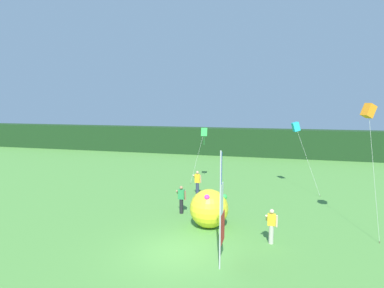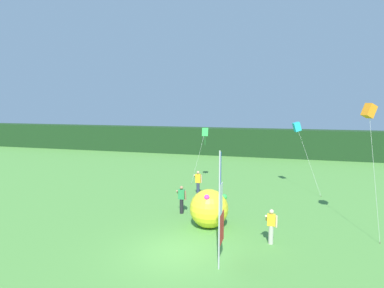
{
  "view_description": "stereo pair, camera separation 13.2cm",
  "coord_description": "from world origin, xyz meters",
  "px_view_note": "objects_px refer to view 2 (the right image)",
  "views": [
    {
      "loc": [
        4.18,
        -12.89,
        6.39
      ],
      "look_at": [
        -0.21,
        3.41,
        4.29
      ],
      "focal_mm": 31.08,
      "sensor_mm": 36.0,
      "label": 1
    },
    {
      "loc": [
        4.3,
        -12.85,
        6.39
      ],
      "look_at": [
        -0.21,
        3.41,
        4.29
      ],
      "focal_mm": 31.08,
      "sensor_mm": 36.0,
      "label": 2
    }
  ],
  "objects_px": {
    "banner_flag": "(221,211)",
    "person_far_left": "(182,199)",
    "person_mid_field": "(271,226)",
    "inflatable_balloon": "(209,208)",
    "kite_cyan_box_1": "(297,127)",
    "kite_orange_box_2": "(369,111)",
    "kite_green_diamond_0": "(204,135)",
    "person_near_banner": "(198,182)"
  },
  "relations": [
    {
      "from": "banner_flag",
      "to": "person_far_left",
      "type": "relative_size",
      "value": 2.84
    },
    {
      "from": "person_near_banner",
      "to": "inflatable_balloon",
      "type": "xyz_separation_m",
      "value": [
        2.05,
        -5.69,
        0.09
      ]
    },
    {
      "from": "inflatable_balloon",
      "to": "kite_cyan_box_1",
      "type": "height_order",
      "value": "kite_cyan_box_1"
    },
    {
      "from": "person_far_left",
      "to": "kite_green_diamond_0",
      "type": "distance_m",
      "value": 8.54
    },
    {
      "from": "person_mid_field",
      "to": "inflatable_balloon",
      "type": "height_order",
      "value": "inflatable_balloon"
    },
    {
      "from": "kite_orange_box_2",
      "to": "person_far_left",
      "type": "bearing_deg",
      "value": 175.09
    },
    {
      "from": "person_near_banner",
      "to": "person_mid_field",
      "type": "relative_size",
      "value": 1.05
    },
    {
      "from": "kite_cyan_box_1",
      "to": "kite_orange_box_2",
      "type": "relative_size",
      "value": 0.79
    },
    {
      "from": "person_mid_field",
      "to": "person_near_banner",
      "type": "bearing_deg",
      "value": 126.98
    },
    {
      "from": "inflatable_balloon",
      "to": "kite_green_diamond_0",
      "type": "height_order",
      "value": "kite_green_diamond_0"
    },
    {
      "from": "person_near_banner",
      "to": "person_far_left",
      "type": "bearing_deg",
      "value": -89.31
    },
    {
      "from": "banner_flag",
      "to": "kite_orange_box_2",
      "type": "bearing_deg",
      "value": 38.29
    },
    {
      "from": "inflatable_balloon",
      "to": "kite_green_diamond_0",
      "type": "bearing_deg",
      "value": 104.85
    },
    {
      "from": "person_near_banner",
      "to": "banner_flag",
      "type": "bearing_deg",
      "value": -70.57
    },
    {
      "from": "kite_green_diamond_0",
      "to": "kite_cyan_box_1",
      "type": "height_order",
      "value": "kite_cyan_box_1"
    },
    {
      "from": "person_near_banner",
      "to": "kite_orange_box_2",
      "type": "relative_size",
      "value": 0.27
    },
    {
      "from": "person_far_left",
      "to": "kite_cyan_box_1",
      "type": "xyz_separation_m",
      "value": [
        6.48,
        7.18,
        3.78
      ]
    },
    {
      "from": "kite_orange_box_2",
      "to": "person_mid_field",
      "type": "bearing_deg",
      "value": -153.09
    },
    {
      "from": "kite_cyan_box_1",
      "to": "person_far_left",
      "type": "bearing_deg",
      "value": -132.08
    },
    {
      "from": "person_far_left",
      "to": "kite_green_diamond_0",
      "type": "bearing_deg",
      "value": 94.02
    },
    {
      "from": "person_far_left",
      "to": "kite_cyan_box_1",
      "type": "relative_size",
      "value": 0.32
    },
    {
      "from": "person_far_left",
      "to": "inflatable_balloon",
      "type": "bearing_deg",
      "value": -40.16
    },
    {
      "from": "person_mid_field",
      "to": "kite_green_diamond_0",
      "type": "bearing_deg",
      "value": 117.69
    },
    {
      "from": "person_mid_field",
      "to": "inflatable_balloon",
      "type": "xyz_separation_m",
      "value": [
        -3.16,
        1.23,
        0.14
      ]
    },
    {
      "from": "banner_flag",
      "to": "person_far_left",
      "type": "distance_m",
      "value": 6.62
    },
    {
      "from": "person_mid_field",
      "to": "kite_cyan_box_1",
      "type": "distance_m",
      "value": 10.87
    },
    {
      "from": "person_near_banner",
      "to": "kite_green_diamond_0",
      "type": "height_order",
      "value": "kite_green_diamond_0"
    },
    {
      "from": "person_near_banner",
      "to": "person_far_left",
      "type": "relative_size",
      "value": 1.04
    },
    {
      "from": "person_near_banner",
      "to": "kite_orange_box_2",
      "type": "distance_m",
      "value": 11.71
    },
    {
      "from": "person_far_left",
      "to": "kite_cyan_box_1",
      "type": "height_order",
      "value": "kite_cyan_box_1"
    },
    {
      "from": "banner_flag",
      "to": "person_near_banner",
      "type": "relative_size",
      "value": 2.72
    },
    {
      "from": "inflatable_balloon",
      "to": "kite_orange_box_2",
      "type": "bearing_deg",
      "value": 6.9
    },
    {
      "from": "inflatable_balloon",
      "to": "kite_green_diamond_0",
      "type": "distance_m",
      "value": 10.41
    },
    {
      "from": "person_far_left",
      "to": "kite_green_diamond_0",
      "type": "height_order",
      "value": "kite_green_diamond_0"
    },
    {
      "from": "person_mid_field",
      "to": "kite_green_diamond_0",
      "type": "xyz_separation_m",
      "value": [
        -5.73,
        10.92,
        2.96
      ]
    },
    {
      "from": "inflatable_balloon",
      "to": "kite_cyan_box_1",
      "type": "bearing_deg",
      "value": 63.22
    },
    {
      "from": "inflatable_balloon",
      "to": "kite_cyan_box_1",
      "type": "relative_size",
      "value": 0.39
    },
    {
      "from": "person_near_banner",
      "to": "person_mid_field",
      "type": "height_order",
      "value": "person_near_banner"
    },
    {
      "from": "person_near_banner",
      "to": "inflatable_balloon",
      "type": "distance_m",
      "value": 6.05
    },
    {
      "from": "person_mid_field",
      "to": "person_far_left",
      "type": "bearing_deg",
      "value": 150.48
    },
    {
      "from": "kite_cyan_box_1",
      "to": "kite_orange_box_2",
      "type": "bearing_deg",
      "value": -70.22
    },
    {
      "from": "person_far_left",
      "to": "kite_cyan_box_1",
      "type": "bearing_deg",
      "value": 47.92
    }
  ]
}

